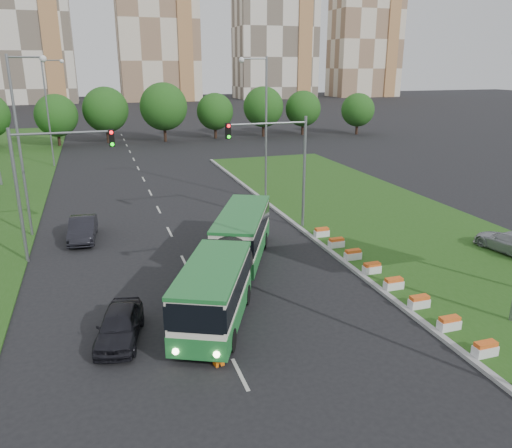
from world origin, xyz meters
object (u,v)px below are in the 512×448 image
object	(u,v)px
car_left_far	(83,229)
car_median	(510,242)
traffic_mast_left	(45,173)
car_left_near	(119,325)
shopping_trolley	(219,358)
traffic_mast_median	(283,156)
pedestrian	(212,330)
articulated_bus	(225,257)

from	to	relation	value
car_left_far	car_median	size ratio (longest dim) A/B	1.01
traffic_mast_left	car_left_near	world-z (taller)	traffic_mast_left
car_left_near	shopping_trolley	distance (m)	4.78
car_left_near	shopping_trolley	size ratio (longest dim) A/B	6.72
traffic_mast_left	shopping_trolley	bearing A→B (deg)	-64.46
traffic_mast_median	pedestrian	bearing A→B (deg)	-120.96
pedestrian	traffic_mast_left	bearing A→B (deg)	15.02
car_left_far	articulated_bus	bearing A→B (deg)	-49.39
traffic_mast_median	car_left_near	world-z (taller)	traffic_mast_median
articulated_bus	car_left_near	bearing A→B (deg)	-119.37
car_left_far	shopping_trolley	world-z (taller)	car_left_far
articulated_bus	pedestrian	distance (m)	6.48
traffic_mast_median	pedestrian	size ratio (longest dim) A/B	4.36
traffic_mast_left	car_median	bearing A→B (deg)	-16.45
traffic_mast_left	articulated_bus	bearing A→B (deg)	-37.70
traffic_mast_left	car_left_near	size ratio (longest dim) A/B	1.88
shopping_trolley	car_left_far	bearing A→B (deg)	95.24
car_left_near	shopping_trolley	xyz separation A→B (m)	(3.58, -3.13, -0.41)
car_left_near	pedestrian	xyz separation A→B (m)	(3.61, -1.98, 0.19)
articulated_bus	car_left_far	distance (m)	12.46
articulated_bus	car_median	world-z (taller)	articulated_bus
traffic_mast_left	car_left_far	size ratio (longest dim) A/B	1.70
traffic_mast_median	car_left_far	xyz separation A→B (m)	(-13.57, 2.14, -4.58)
traffic_mast_median	car_median	world-z (taller)	traffic_mast_median
car_left_near	car_median	bearing A→B (deg)	19.96
articulated_bus	car_left_near	distance (m)	7.12
car_left_near	car_median	xyz separation A→B (m)	(23.79, 3.03, 0.10)
car_left_far	car_left_near	bearing A→B (deg)	-79.17
car_median	traffic_mast_left	bearing A→B (deg)	-24.88
traffic_mast_left	pedestrian	bearing A→B (deg)	-62.41
traffic_mast_left	articulated_bus	xyz separation A→B (m)	(8.92, -6.90, -3.76)
car_left_far	pedestrian	size ratio (longest dim) A/B	2.56
car_left_near	articulated_bus	bearing A→B (deg)	48.15
traffic_mast_median	shopping_trolley	size ratio (longest dim) A/B	12.67
articulated_bus	car_median	bearing A→B (deg)	21.80
traffic_mast_left	articulated_bus	size ratio (longest dim) A/B	0.51
articulated_bus	traffic_mast_left	bearing A→B (deg)	167.49
shopping_trolley	car_left_near	bearing A→B (deg)	127.37
traffic_mast_median	car_median	xyz separation A→B (m)	(11.81, -8.96, -4.53)
traffic_mast_left	shopping_trolley	xyz separation A→B (m)	(6.75, -14.13, -5.04)
traffic_mast_median	articulated_bus	xyz separation A→B (m)	(-6.23, -7.90, -3.76)
traffic_mast_median	car_median	size ratio (longest dim) A/B	1.73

